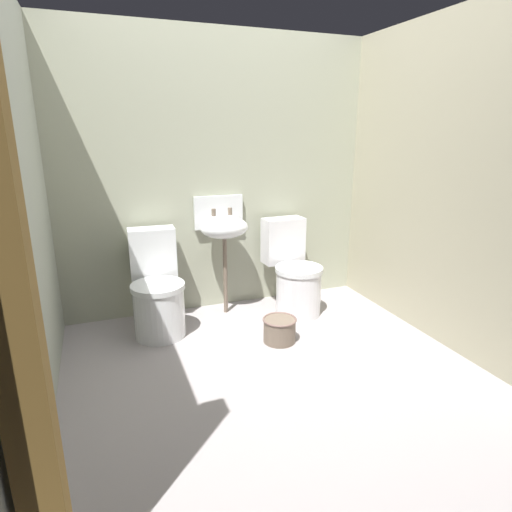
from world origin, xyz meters
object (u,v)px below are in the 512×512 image
object	(u,v)px
wooden_door_post	(5,274)
toilet_left	(157,292)
toilet_right	(294,275)
bucket	(280,329)
sink	(223,226)

from	to	relation	value
wooden_door_post	toilet_left	size ratio (longest dim) A/B	2.94
wooden_door_post	toilet_right	xyz separation A→B (m)	(1.78, 1.89, -0.83)
wooden_door_post	bucket	distance (m)	2.26
sink	toilet_right	bearing A→B (deg)	-18.40
toilet_right	sink	world-z (taller)	sink
wooden_door_post	sink	distance (m)	2.44
toilet_right	bucket	world-z (taller)	toilet_right
wooden_door_post	bucket	world-z (taller)	wooden_door_post
wooden_door_post	toilet_right	bearing A→B (deg)	46.77
toilet_left	sink	xyz separation A→B (m)	(0.59, 0.19, 0.43)
toilet_left	bucket	distance (m)	0.98
wooden_door_post	toilet_left	bearing A→B (deg)	71.84
toilet_left	bucket	world-z (taller)	toilet_left
sink	toilet_left	bearing A→B (deg)	-162.41
toilet_left	bucket	xyz separation A→B (m)	(0.81, -0.50, -0.22)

